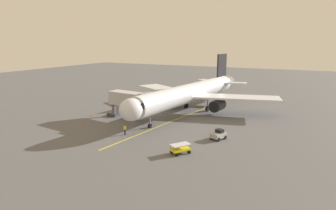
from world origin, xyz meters
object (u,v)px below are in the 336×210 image
object	(u,v)px
airplane	(191,93)
safety_cone_nose_right	(217,134)
baggage_cart_portside	(180,149)
tug_near_nose	(218,135)
safety_cone_nose_left	(84,126)
ground_crew_marshaller	(125,129)
jet_bridge	(135,100)
safety_cone_wing_port	(92,114)

from	to	relation	value
airplane	safety_cone_nose_right	bearing A→B (deg)	127.55
airplane	baggage_cart_portside	bearing A→B (deg)	109.10
tug_near_nose	safety_cone_nose_right	world-z (taller)	tug_near_nose
tug_near_nose	safety_cone_nose_left	distance (m)	22.73
ground_crew_marshaller	safety_cone_nose_right	xyz separation A→B (m)	(-13.28, -5.96, -0.61)
jet_bridge	safety_cone_nose_right	distance (m)	17.18
jet_bridge	safety_cone_nose_left	distance (m)	10.36
tug_near_nose	baggage_cart_portside	world-z (taller)	tug_near_nose
ground_crew_marshaller	safety_cone_nose_left	distance (m)	8.42
baggage_cart_portside	ground_crew_marshaller	bearing A→B (deg)	-16.53
ground_crew_marshaller	safety_cone_nose_left	bearing A→B (deg)	0.51
ground_crew_marshaller	baggage_cart_portside	xyz separation A→B (m)	(-11.07, 3.29, -0.23)
baggage_cart_portside	safety_cone_nose_right	distance (m)	9.51
safety_cone_nose_left	safety_cone_wing_port	distance (m)	8.56
safety_cone_nose_right	safety_cone_wing_port	distance (m)	26.17
ground_crew_marshaller	tug_near_nose	distance (m)	14.59
jet_bridge	safety_cone_nose_left	size ratio (longest dim) A/B	20.95
airplane	tug_near_nose	bearing A→B (deg)	126.26
ground_crew_marshaller	safety_cone_wing_port	distance (m)	14.76
baggage_cart_portside	tug_near_nose	bearing A→B (deg)	-109.54
baggage_cart_portside	safety_cone_wing_port	size ratio (longest dim) A/B	5.34
tug_near_nose	jet_bridge	bearing A→B (deg)	-12.23
jet_bridge	tug_near_nose	size ratio (longest dim) A/B	4.28
safety_cone_nose_left	safety_cone_nose_right	world-z (taller)	same
jet_bridge	ground_crew_marshaller	size ratio (longest dim) A/B	6.74
safety_cone_nose_left	baggage_cart_portside	bearing A→B (deg)	170.63
ground_crew_marshaller	tug_near_nose	world-z (taller)	ground_crew_marshaller
baggage_cart_portside	safety_cone_nose_left	distance (m)	19.74
baggage_cart_portside	safety_cone_wing_port	distance (m)	26.14
ground_crew_marshaller	safety_cone_wing_port	size ratio (longest dim) A/B	3.11
airplane	baggage_cart_portside	xyz separation A→B (m)	(-7.63, 22.04, -3.35)
ground_crew_marshaller	safety_cone_wing_port	bearing A→B (deg)	-29.36
safety_cone_nose_left	jet_bridge	bearing A→B (deg)	-120.91
airplane	jet_bridge	xyz separation A→B (m)	(6.83, 10.46, -0.24)
ground_crew_marshaller	safety_cone_nose_left	world-z (taller)	ground_crew_marshaller
jet_bridge	tug_near_nose	distance (m)	17.90
ground_crew_marshaller	baggage_cart_portside	distance (m)	11.55
safety_cone_nose_left	ground_crew_marshaller	bearing A→B (deg)	-179.49
safety_cone_nose_right	safety_cone_wing_port	bearing A→B (deg)	-2.79
safety_cone_wing_port	airplane	bearing A→B (deg)	-144.74
airplane	baggage_cart_portside	world-z (taller)	airplane
jet_bridge	baggage_cart_portside	world-z (taller)	jet_bridge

